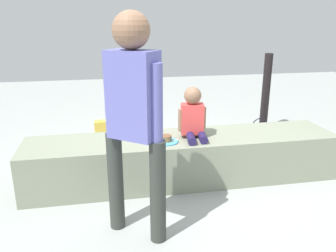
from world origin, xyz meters
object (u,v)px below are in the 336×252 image
Objects in this scene: gift_bag at (105,132)px; water_bottle_near_gift at (128,153)px; child_seated at (193,116)px; cake_box_white at (186,138)px; party_cup_red at (243,143)px; adult_standing at (134,109)px; handbag_black_leather at (259,132)px; cake_plate at (166,140)px.

gift_bag reaches higher than water_bottle_near_gift.
child_seated is 1.18m from cake_box_white.
child_seated is 1.26m from party_cup_red.
child_seated is 1.38× the size of gift_bag.
cake_box_white is at bearing 79.16° from child_seated.
gift_bag reaches higher than party_cup_red.
adult_standing is 1.58m from water_bottle_near_gift.
party_cup_red is 0.37× the size of handbag_black_leather.
water_bottle_near_gift is (0.04, 1.33, -0.85)m from adult_standing.
handbag_black_leather is at bearing 35.66° from party_cup_red.
cake_plate reaches higher than water_bottle_near_gift.
cake_plate is at bearing -163.48° from child_seated.
child_seated is at bearing -44.08° from water_bottle_near_gift.
adult_standing is 2.61m from handbag_black_leather.
water_bottle_near_gift is at bearing 115.75° from cake_plate.
child_seated is 1.60m from handbag_black_leather.
water_bottle_near_gift is at bearing -173.53° from party_cup_red.
water_bottle_near_gift is at bearing -167.35° from handbag_black_leather.
gift_bag is at bearing 124.41° from child_seated.
party_cup_red is (0.84, 0.72, -0.60)m from child_seated.
handbag_black_leather is at bearing 35.87° from cake_plate.
gift_bag is (-0.20, 1.96, -0.80)m from adult_standing.
handbag_black_leather is at bearing 39.44° from child_seated.
gift_bag is at bearing 173.03° from handbag_black_leather.
cake_plate reaches higher than gift_bag.
adult_standing is 2.26m from party_cup_red.
cake_box_white is 0.97m from handbag_black_leather.
gift_bag is (-0.55, 1.27, -0.31)m from cake_plate.
gift_bag is at bearing 164.13° from party_cup_red.
cake_box_white is at bearing 155.96° from party_cup_red.
party_cup_red is at bearing 40.79° from child_seated.
party_cup_red is at bearing 45.67° from adult_standing.
child_seated reaches higher than cake_box_white.
gift_bag is (-0.82, 1.19, -0.50)m from child_seated.
cake_plate is (0.35, 0.69, -0.49)m from adult_standing.
child_seated is at bearing -55.59° from gift_bag.
cake_box_white is 1.08× the size of handbag_black_leather.
handbag_black_leather reaches higher than cake_box_white.
gift_bag is at bearing 110.56° from water_bottle_near_gift.
child_seated is 2.27× the size of water_bottle_near_gift.
child_seated reaches higher than party_cup_red.
party_cup_red is at bearing -15.87° from gift_bag.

